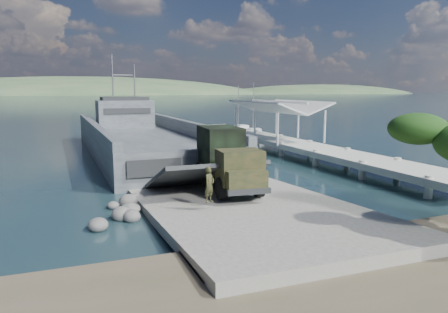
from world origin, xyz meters
TOP-DOWN VIEW (x-y plane):
  - ground at (0.00, 0.00)m, footprint 1400.00×1400.00m
  - boat_ramp at (0.00, -1.00)m, footprint 10.00×18.00m
  - shoreline_rocks at (-6.20, 0.50)m, footprint 3.20×5.60m
  - distant_headlands at (50.00, 560.00)m, footprint 1000.00×240.00m
  - pier at (13.00, 18.77)m, footprint 6.40×44.00m
  - landing_craft at (-0.95, 22.02)m, footprint 9.82×38.53m
  - military_truck at (0.48, 3.04)m, footprint 3.13×7.94m
  - soldier at (-2.13, -1.32)m, footprint 0.78×0.74m
  - sailboat_near at (15.96, 32.17)m, footprint 3.38×6.47m
  - sailboat_far at (16.58, 38.67)m, footprint 2.35×6.10m

SIDE VIEW (x-z plane):
  - ground at x=0.00m, z-range 0.00..0.00m
  - shoreline_rocks at x=-6.20m, z-range -0.45..0.45m
  - distant_headlands at x=50.00m, z-range -24.00..24.00m
  - boat_ramp at x=0.00m, z-range 0.00..0.50m
  - sailboat_far at x=16.58m, z-range -3.24..4.01m
  - sailboat_near at x=15.96m, z-range -3.38..4.19m
  - landing_craft at x=-0.95m, z-range -4.78..6.65m
  - soldier at x=-2.13m, z-range 0.50..2.29m
  - pier at x=13.00m, z-range -1.45..4.65m
  - military_truck at x=0.48m, z-range 0.49..4.08m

